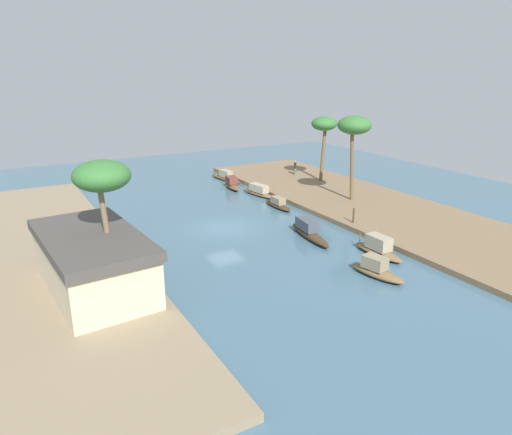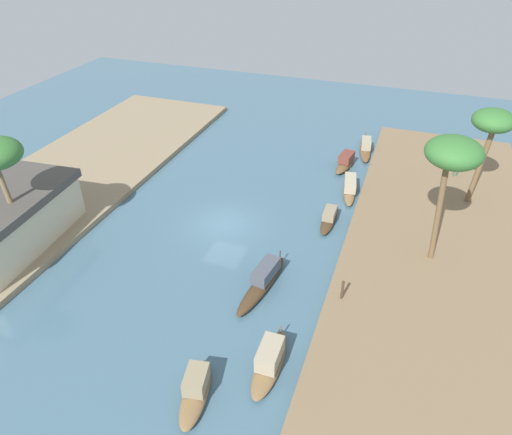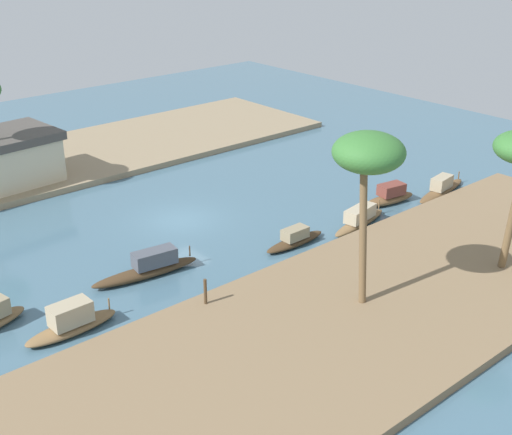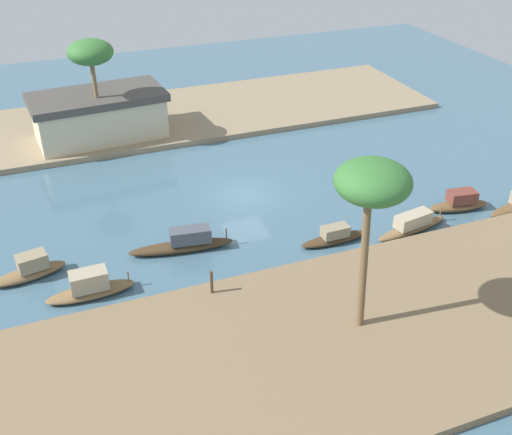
{
  "view_description": "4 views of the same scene",
  "coord_description": "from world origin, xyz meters",
  "px_view_note": "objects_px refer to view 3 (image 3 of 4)",
  "views": [
    {
      "loc": [
        -30.8,
        14.71,
        11.82
      ],
      "look_at": [
        -0.98,
        -2.19,
        0.78
      ],
      "focal_mm": 32.85,
      "sensor_mm": 36.0,
      "label": 1
    },
    {
      "loc": [
        -22.94,
        -10.43,
        17.23
      ],
      "look_at": [
        0.19,
        -2.18,
        0.9
      ],
      "focal_mm": 32.42,
      "sensor_mm": 36.0,
      "label": 2
    },
    {
      "loc": [
        -19.8,
        -29.4,
        15.56
      ],
      "look_at": [
        2.02,
        -4.1,
        0.95
      ],
      "focal_mm": 48.48,
      "sensor_mm": 36.0,
      "label": 3
    },
    {
      "loc": [
        -10.69,
        -29.56,
        17.42
      ],
      "look_at": [
        -0.68,
        -3.65,
        0.64
      ],
      "focal_mm": 42.41,
      "sensor_mm": 36.0,
      "label": 4
    }
  ],
  "objects_px": {
    "sampan_near_left_bank": "(71,322)",
    "sampan_open_hull": "(442,188)",
    "palm_tree_left_near": "(368,156)",
    "sampan_downstream_large": "(390,196)",
    "sampan_foreground": "(149,267)",
    "sampan_with_red_awning": "(360,219)",
    "sampan_upstream_small": "(295,239)",
    "mooring_post": "(205,291)"
  },
  "relations": [
    {
      "from": "sampan_near_left_bank",
      "to": "sampan_open_hull",
      "type": "relative_size",
      "value": 0.76
    },
    {
      "from": "sampan_foreground",
      "to": "sampan_with_red_awning",
      "type": "height_order",
      "value": "sampan_foreground"
    },
    {
      "from": "sampan_upstream_small",
      "to": "sampan_near_left_bank",
      "type": "xyz_separation_m",
      "value": [
        -12.49,
        0.05,
        0.15
      ]
    },
    {
      "from": "mooring_post",
      "to": "sampan_upstream_small",
      "type": "bearing_deg",
      "value": 16.64
    },
    {
      "from": "sampan_open_hull",
      "to": "sampan_upstream_small",
      "type": "bearing_deg",
      "value": 168.07
    },
    {
      "from": "palm_tree_left_near",
      "to": "sampan_open_hull",
      "type": "bearing_deg",
      "value": 22.0
    },
    {
      "from": "sampan_downstream_large",
      "to": "palm_tree_left_near",
      "type": "relative_size",
      "value": 0.49
    },
    {
      "from": "sampan_open_hull",
      "to": "sampan_with_red_awning",
      "type": "bearing_deg",
      "value": 170.63
    },
    {
      "from": "sampan_open_hull",
      "to": "mooring_post",
      "type": "distance_m",
      "value": 19.21
    },
    {
      "from": "sampan_downstream_large",
      "to": "sampan_foreground",
      "type": "height_order",
      "value": "sampan_foreground"
    },
    {
      "from": "sampan_open_hull",
      "to": "palm_tree_left_near",
      "type": "xyz_separation_m",
      "value": [
        -13.95,
        -5.64,
        6.54
      ]
    },
    {
      "from": "sampan_foreground",
      "to": "sampan_near_left_bank",
      "type": "bearing_deg",
      "value": -150.13
    },
    {
      "from": "sampan_upstream_small",
      "to": "palm_tree_left_near",
      "type": "relative_size",
      "value": 0.51
    },
    {
      "from": "sampan_foreground",
      "to": "sampan_open_hull",
      "type": "bearing_deg",
      "value": -0.1
    },
    {
      "from": "sampan_foreground",
      "to": "palm_tree_left_near",
      "type": "height_order",
      "value": "palm_tree_left_near"
    },
    {
      "from": "sampan_with_red_awning",
      "to": "sampan_near_left_bank",
      "type": "relative_size",
      "value": 1.17
    },
    {
      "from": "sampan_open_hull",
      "to": "mooring_post",
      "type": "relative_size",
      "value": 4.56
    },
    {
      "from": "sampan_foreground",
      "to": "sampan_open_hull",
      "type": "xyz_separation_m",
      "value": [
        19.25,
        -2.69,
        -0.1
      ]
    },
    {
      "from": "sampan_near_left_bank",
      "to": "palm_tree_left_near",
      "type": "height_order",
      "value": "palm_tree_left_near"
    },
    {
      "from": "sampan_near_left_bank",
      "to": "mooring_post",
      "type": "xyz_separation_m",
      "value": [
        5.11,
        -2.26,
        0.48
      ]
    },
    {
      "from": "sampan_downstream_large",
      "to": "sampan_open_hull",
      "type": "height_order",
      "value": "sampan_downstream_large"
    },
    {
      "from": "sampan_foreground",
      "to": "sampan_with_red_awning",
      "type": "distance_m",
      "value": 12.13
    },
    {
      "from": "sampan_upstream_small",
      "to": "sampan_foreground",
      "type": "distance_m",
      "value": 7.78
    },
    {
      "from": "sampan_upstream_small",
      "to": "mooring_post",
      "type": "xyz_separation_m",
      "value": [
        -7.38,
        -2.21,
        0.63
      ]
    },
    {
      "from": "mooring_post",
      "to": "sampan_downstream_large",
      "type": "bearing_deg",
      "value": 9.64
    },
    {
      "from": "mooring_post",
      "to": "palm_tree_left_near",
      "type": "height_order",
      "value": "palm_tree_left_near"
    },
    {
      "from": "sampan_open_hull",
      "to": "sampan_near_left_bank",
      "type": "bearing_deg",
      "value": 169.53
    },
    {
      "from": "sampan_open_hull",
      "to": "palm_tree_left_near",
      "type": "relative_size",
      "value": 0.71
    },
    {
      "from": "sampan_open_hull",
      "to": "palm_tree_left_near",
      "type": "distance_m",
      "value": 16.4
    },
    {
      "from": "sampan_with_red_awning",
      "to": "sampan_open_hull",
      "type": "bearing_deg",
      "value": -10.23
    },
    {
      "from": "sampan_near_left_bank",
      "to": "sampan_open_hull",
      "type": "bearing_deg",
      "value": -2.6
    },
    {
      "from": "sampan_near_left_bank",
      "to": "sampan_open_hull",
      "type": "distance_m",
      "value": 24.25
    },
    {
      "from": "sampan_near_left_bank",
      "to": "sampan_with_red_awning",
      "type": "bearing_deg",
      "value": -3.09
    },
    {
      "from": "sampan_foreground",
      "to": "mooring_post",
      "type": "distance_m",
      "value": 4.3
    },
    {
      "from": "palm_tree_left_near",
      "to": "sampan_near_left_bank",
      "type": "bearing_deg",
      "value": 148.44
    },
    {
      "from": "palm_tree_left_near",
      "to": "sampan_downstream_large",
      "type": "bearing_deg",
      "value": 32.96
    },
    {
      "from": "sampan_downstream_large",
      "to": "sampan_foreground",
      "type": "relative_size",
      "value": 0.68
    },
    {
      "from": "sampan_with_red_awning",
      "to": "mooring_post",
      "type": "xyz_separation_m",
      "value": [
        -11.72,
        -1.64,
        0.53
      ]
    },
    {
      "from": "sampan_downstream_large",
      "to": "sampan_open_hull",
      "type": "distance_m",
      "value": 3.77
    },
    {
      "from": "sampan_upstream_small",
      "to": "mooring_post",
      "type": "bearing_deg",
      "value": -163.93
    },
    {
      "from": "sampan_upstream_small",
      "to": "sampan_with_red_awning",
      "type": "distance_m",
      "value": 4.38
    },
    {
      "from": "sampan_upstream_small",
      "to": "sampan_with_red_awning",
      "type": "relative_size",
      "value": 0.81
    }
  ]
}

